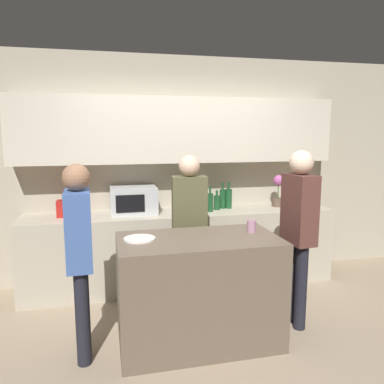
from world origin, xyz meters
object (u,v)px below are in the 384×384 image
toaster (69,208)px  cup_0 (251,226)px  bottle_2 (223,198)px  plate_on_island (140,239)px  bottle_0 (210,202)px  microwave (134,200)px  potted_plant (278,191)px  person_right (299,224)px  bottle_1 (217,202)px  person_center (189,220)px  person_left (79,247)px  bottle_3 (228,198)px

toaster → cup_0: (1.65, -1.23, 0.01)m
bottle_2 → cup_0: (-0.14, -1.27, -0.02)m
plate_on_island → bottle_0: bearing=50.8°
microwave → potted_plant: (1.79, 0.00, 0.05)m
person_right → bottle_1: bearing=14.4°
microwave → person_center: 0.85m
bottle_1 → person_left: person_left is taller
bottle_0 → plate_on_island: (-0.92, -1.13, -0.06)m
bottle_3 → cup_0: size_ratio=3.01×
toaster → plate_on_island: bearing=-62.2°
bottle_1 → plate_on_island: size_ratio=0.90×
bottle_2 → plate_on_island: bottle_2 is taller
bottle_3 → person_center: 0.97m
bottle_0 → bottle_3: (0.28, 0.15, 0.01)m
plate_on_island → bottle_2: bearing=48.9°
plate_on_island → person_left: person_left is taller
potted_plant → person_center: bearing=-152.1°
bottle_1 → bottle_3: size_ratio=0.72×
bottle_2 → person_right: bearing=-75.8°
plate_on_island → person_center: bearing=45.9°
toaster → bottle_0: size_ratio=0.87×
bottle_0 → person_left: person_left is taller
microwave → bottle_0: size_ratio=1.74×
bottle_0 → bottle_2: bearing=38.1°
microwave → bottle_2: bearing=2.2°
bottle_2 → bottle_3: bearing=-7.0°
toaster → plate_on_island: (0.66, -1.25, -0.04)m
microwave → potted_plant: size_ratio=1.32×
bottle_1 → person_left: (-1.50, -1.33, -0.05)m
microwave → potted_plant: potted_plant is taller
bottle_3 → person_left: bearing=-140.4°
person_center → person_right: bearing=153.9°
bottle_0 → person_left: bearing=-138.5°
potted_plant → bottle_2: (-0.71, 0.04, -0.08)m
bottle_3 → person_left: person_left is taller
bottle_0 → cup_0: (0.07, -1.11, -0.02)m
bottle_1 → bottle_2: (0.09, 0.06, 0.03)m
microwave → person_right: bearing=-41.4°
plate_on_island → cup_0: (0.99, 0.02, 0.05)m
bottle_1 → cup_0: (-0.05, -1.21, 0.01)m
plate_on_island → toaster: bearing=117.8°
potted_plant → bottle_3: 0.64m
plate_on_island → bottle_3: bearing=46.9°
cup_0 → person_center: bearing=128.8°
bottle_1 → bottle_3: (0.16, 0.05, 0.03)m
bottle_2 → person_left: bearing=-138.9°
bottle_2 → person_right: person_right is taller
bottle_0 → potted_plant: bearing=7.3°
bottle_1 → plate_on_island: bottle_1 is taller
plate_on_island → microwave: bearing=87.9°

